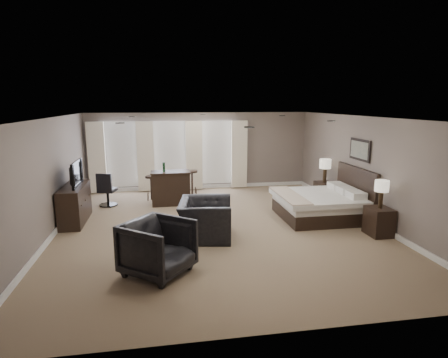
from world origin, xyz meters
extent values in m
cube|color=#7F6A51|center=(0.00, 0.00, 0.00)|extent=(7.60, 8.60, 0.04)
cube|color=silver|center=(0.00, 0.00, 2.60)|extent=(7.60, 8.60, 0.04)
cube|color=slate|center=(0.00, 4.25, 1.30)|extent=(7.50, 0.04, 2.60)
cube|color=slate|center=(0.00, -4.25, 1.30)|extent=(7.50, 0.04, 2.60)
cube|color=slate|center=(-3.75, 0.00, 1.30)|extent=(0.04, 8.50, 2.60)
cube|color=slate|center=(3.75, 0.00, 1.30)|extent=(0.04, 8.50, 2.60)
cube|color=silver|center=(-2.60, 4.19, 1.25)|extent=(1.15, 0.04, 2.05)
cube|color=silver|center=(-1.00, 4.19, 1.25)|extent=(1.15, 0.04, 2.05)
cube|color=silver|center=(0.60, 4.19, 1.25)|extent=(1.15, 0.04, 2.05)
cube|color=beige|center=(-3.35, 4.07, 1.18)|extent=(0.55, 0.12, 2.30)
cube|color=beige|center=(-1.80, 4.07, 1.18)|extent=(0.55, 0.12, 2.30)
cube|color=beige|center=(-0.20, 4.07, 1.18)|extent=(0.55, 0.12, 2.30)
cube|color=beige|center=(1.35, 4.07, 1.18)|extent=(0.55, 0.12, 2.30)
cube|color=silver|center=(2.58, 0.35, 0.65)|extent=(2.04, 1.95, 1.30)
cube|color=black|center=(3.47, -1.10, 0.32)|extent=(0.47, 0.58, 0.63)
cube|color=black|center=(3.47, 1.80, 0.30)|extent=(0.45, 0.55, 0.60)
cube|color=beige|center=(3.47, -1.10, 0.95)|extent=(0.30, 0.30, 0.63)
cube|color=beige|center=(3.47, 1.80, 0.95)|extent=(0.34, 0.34, 0.70)
cube|color=slate|center=(3.70, 0.35, 1.75)|extent=(0.04, 0.96, 0.56)
cube|color=black|center=(-3.45, 1.04, 0.46)|extent=(0.51, 1.58, 0.92)
imported|color=black|center=(-3.45, 1.04, 0.99)|extent=(0.62, 1.07, 0.14)
imported|color=black|center=(-0.38, -0.56, 0.56)|extent=(1.03, 1.40, 1.12)
imported|color=black|center=(-1.41, -2.23, 0.53)|extent=(1.39, 1.40, 1.05)
cube|color=black|center=(-1.05, 2.29, 0.49)|extent=(1.14, 0.59, 0.99)
cube|color=black|center=(-1.62, 2.92, 0.37)|extent=(0.42, 0.42, 0.75)
cube|color=black|center=(-0.33, 3.43, 0.39)|extent=(0.38, 0.38, 0.78)
cube|color=black|center=(-2.85, 2.44, 0.49)|extent=(0.62, 0.62, 0.99)
camera|label=1|loc=(-1.30, -8.42, 2.94)|focal=30.00mm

